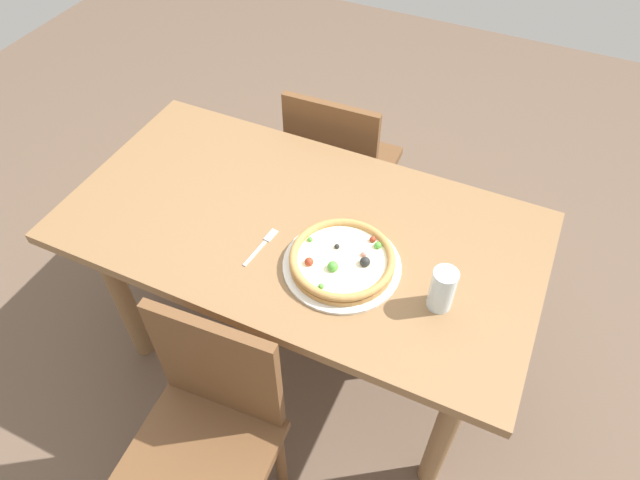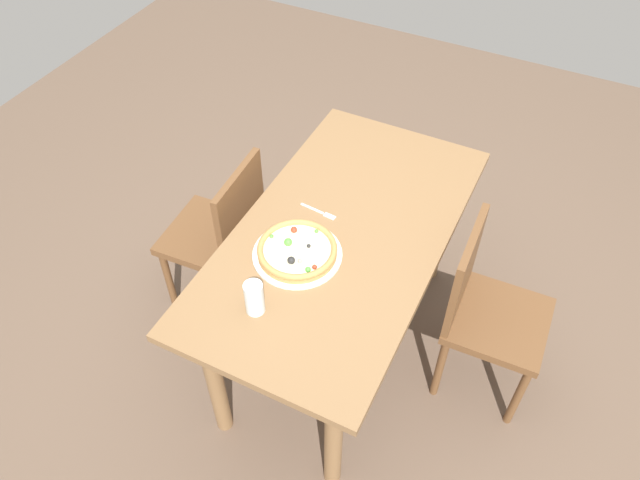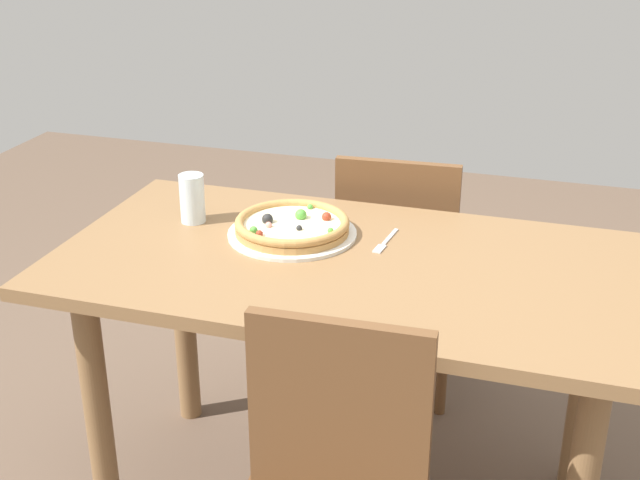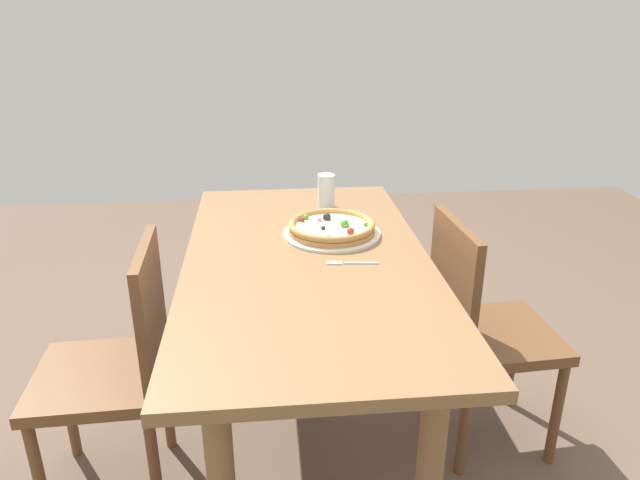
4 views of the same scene
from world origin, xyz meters
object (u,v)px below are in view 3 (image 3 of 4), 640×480
object	(u,v)px
dining_table	(349,300)
plate	(292,234)
chair_near	(400,264)
drinking_glass	(192,198)
pizza	(292,225)
fork	(385,243)

from	to	relation	value
dining_table	plate	distance (m)	0.25
chair_near	drinking_glass	distance (m)	0.79
chair_near	plate	world-z (taller)	chair_near
dining_table	drinking_glass	xyz separation A→B (m)	(0.48, -0.11, 0.19)
chair_near	pizza	size ratio (longest dim) A/B	2.85
fork	drinking_glass	distance (m)	0.55
drinking_glass	fork	bearing A→B (deg)	-178.94
pizza	fork	bearing A→B (deg)	-174.94
chair_near	pizza	xyz separation A→B (m)	(0.19, 0.51, 0.32)
pizza	fork	world-z (taller)	pizza
dining_table	drinking_glass	size ratio (longest dim) A/B	10.94
dining_table	fork	xyz separation A→B (m)	(-0.06, -0.12, 0.12)
drinking_glass	pizza	bearing A→B (deg)	177.66
chair_near	plate	bearing A→B (deg)	-114.35
plate	fork	world-z (taller)	plate
fork	dining_table	bearing A→B (deg)	-20.79
drinking_glass	plate	bearing A→B (deg)	177.63
plate	fork	bearing A→B (deg)	-174.90
chair_near	plate	distance (m)	0.62
chair_near	plate	size ratio (longest dim) A/B	2.53
dining_table	chair_near	xyz separation A→B (m)	(-0.01, -0.61, -0.17)
dining_table	fork	distance (m)	0.18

